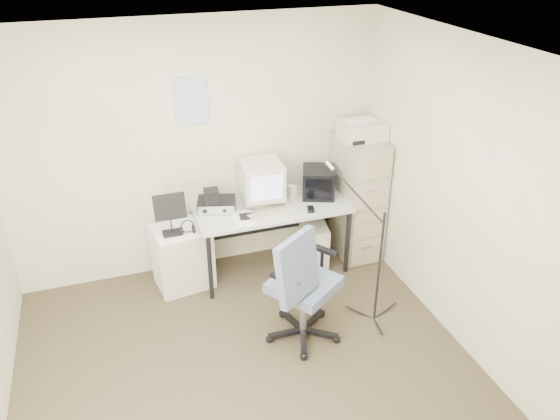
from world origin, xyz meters
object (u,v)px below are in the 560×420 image
object	(u,v)px
office_chair	(304,282)
side_cart	(183,256)
desk	(272,238)
filing_cabinet	(357,198)

from	to	relation	value
office_chair	side_cart	world-z (taller)	office_chair
desk	side_cart	distance (m)	0.91
filing_cabinet	desk	distance (m)	0.99
office_chair	side_cart	size ratio (longest dim) A/B	1.75
office_chair	side_cart	distance (m)	1.40
office_chair	desk	bearing A→B (deg)	51.53
desk	office_chair	distance (m)	1.10
filing_cabinet	side_cart	size ratio (longest dim) A/B	2.03
filing_cabinet	office_chair	size ratio (longest dim) A/B	1.16
side_cart	desk	bearing A→B (deg)	-9.72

